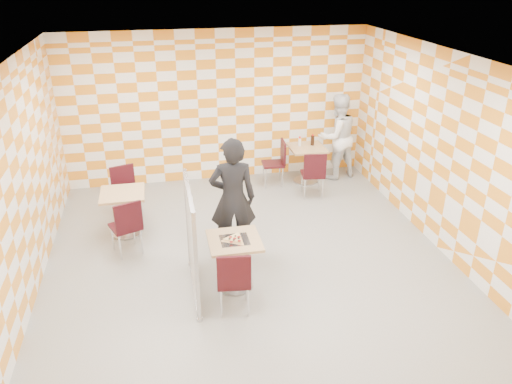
# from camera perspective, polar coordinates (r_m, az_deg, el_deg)

# --- Properties ---
(room_shell) EXTENTS (7.00, 7.00, 7.00)m
(room_shell) POSITION_cam_1_polar(r_m,az_deg,el_deg) (7.24, -1.33, 3.57)
(room_shell) COLOR gray
(room_shell) RESTS_ON ground
(main_table) EXTENTS (0.70, 0.70, 0.75)m
(main_table) POSITION_cam_1_polar(r_m,az_deg,el_deg) (6.83, -2.46, -7.18)
(main_table) COLOR tan
(main_table) RESTS_ON ground
(second_table) EXTENTS (0.70, 0.70, 0.75)m
(second_table) POSITION_cam_1_polar(r_m,az_deg,el_deg) (10.15, 5.80, 3.87)
(second_table) COLOR tan
(second_table) RESTS_ON ground
(empty_table) EXTENTS (0.70, 0.70, 0.75)m
(empty_table) POSITION_cam_1_polar(r_m,az_deg,el_deg) (8.40, -14.87, -1.54)
(empty_table) COLOR tan
(empty_table) RESTS_ON ground
(chair_main_front) EXTENTS (0.47, 0.48, 0.92)m
(chair_main_front) POSITION_cam_1_polar(r_m,az_deg,el_deg) (6.31, -2.55, -9.79)
(chair_main_front) COLOR black
(chair_main_front) RESTS_ON ground
(chair_second_front) EXTENTS (0.48, 0.48, 0.92)m
(chair_second_front) POSITION_cam_1_polar(r_m,az_deg,el_deg) (9.42, 6.61, 2.35)
(chair_second_front) COLOR black
(chair_second_front) RESTS_ON ground
(chair_second_side) EXTENTS (0.46, 0.45, 0.92)m
(chair_second_side) POSITION_cam_1_polar(r_m,az_deg,el_deg) (9.95, 2.50, 3.75)
(chair_second_side) COLOR black
(chair_second_side) RESTS_ON ground
(chair_empty_near) EXTENTS (0.55, 0.56, 0.92)m
(chair_empty_near) POSITION_cam_1_polar(r_m,az_deg,el_deg) (7.76, -14.53, -3.51)
(chair_empty_near) COLOR black
(chair_empty_near) RESTS_ON ground
(chair_empty_far) EXTENTS (0.54, 0.54, 0.92)m
(chair_empty_far) POSITION_cam_1_polar(r_m,az_deg,el_deg) (8.97, -14.71, 0.47)
(chair_empty_far) COLOR black
(chair_empty_far) RESTS_ON ground
(partition) EXTENTS (0.08, 1.38, 1.55)m
(partition) POSITION_cam_1_polar(r_m,az_deg,el_deg) (6.64, -7.36, -5.58)
(partition) COLOR white
(partition) RESTS_ON ground
(man_dark) EXTENTS (0.72, 0.51, 1.89)m
(man_dark) POSITION_cam_1_polar(r_m,az_deg,el_deg) (7.36, -2.68, -0.79)
(man_dark) COLOR black
(man_dark) RESTS_ON ground
(man_white) EXTENTS (0.98, 0.84, 1.76)m
(man_white) POSITION_cam_1_polar(r_m,az_deg,el_deg) (10.35, 9.24, 6.26)
(man_white) COLOR white
(man_white) RESTS_ON ground
(pizza_on_foil) EXTENTS (0.40, 0.40, 0.04)m
(pizza_on_foil) POSITION_cam_1_polar(r_m,az_deg,el_deg) (6.69, -2.48, -5.37)
(pizza_on_foil) COLOR silver
(pizza_on_foil) RESTS_ON main_table
(sport_bottle) EXTENTS (0.06, 0.06, 0.20)m
(sport_bottle) POSITION_cam_1_polar(r_m,az_deg,el_deg) (10.08, 5.01, 5.74)
(sport_bottle) COLOR white
(sport_bottle) RESTS_ON second_table
(soda_bottle) EXTENTS (0.07, 0.07, 0.23)m
(soda_bottle) POSITION_cam_1_polar(r_m,az_deg,el_deg) (10.15, 6.48, 5.90)
(soda_bottle) COLOR black
(soda_bottle) RESTS_ON second_table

